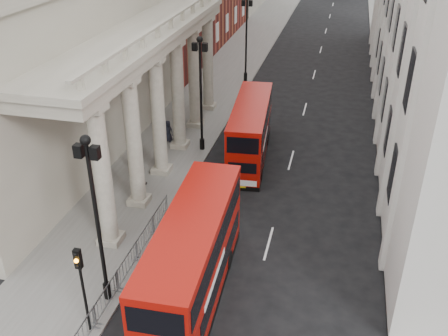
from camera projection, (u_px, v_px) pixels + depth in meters
The scene contains 14 objects.
sidewalk_west at pixel (207, 100), 45.97m from camera, with size 6.00×140.00×0.12m, color slate.
sidewalk_east at pixel (393, 116), 42.54m from camera, with size 3.00×140.00×0.12m, color slate.
kerb at pixel (238, 102), 45.35m from camera, with size 0.20×140.00×0.14m, color slate.
portico_building at pixel (55, 70), 34.45m from camera, with size 9.00×28.00×12.00m, color gray.
lamp_post_south at pixel (96, 211), 20.98m from camera, with size 1.05×0.44×8.32m.
lamp_post_mid at pixel (201, 87), 34.62m from camera, with size 1.05×0.44×8.32m.
lamp_post_north at pixel (246, 33), 48.26m from camera, with size 1.05×0.44×8.32m.
traffic_light at pixel (81, 276), 20.10m from camera, with size 0.28×0.33×4.30m.
crowd_barriers at pixel (94, 317), 21.44m from camera, with size 0.50×18.75×1.10m.
bus_near at pixel (193, 258), 22.34m from camera, with size 2.85×10.36×4.44m.
bus_far at pixel (250, 130), 34.95m from camera, with size 3.09×9.63×4.09m.
pedestrian_a at pixel (132, 158), 33.91m from camera, with size 0.58×0.38×1.60m, color black.
pedestrian_b at pixel (139, 171), 31.93m from camera, with size 0.92×0.71×1.89m, color black.
pedestrian_c at pixel (168, 131), 37.70m from camera, with size 0.81×0.53×1.66m, color black.
Camera 1 is at (8.80, -11.76, 16.56)m, focal length 40.00 mm.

